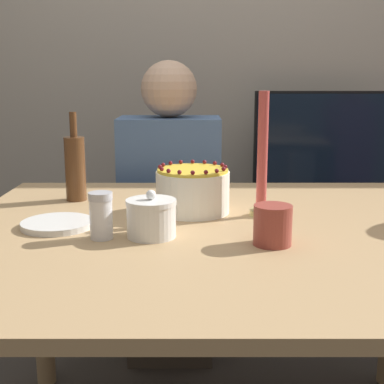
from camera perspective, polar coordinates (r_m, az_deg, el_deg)
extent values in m
cube|color=#ADA393|center=(2.72, 1.97, 15.54)|extent=(8.00, 0.05, 2.60)
cube|color=tan|center=(1.38, 3.83, -4.46)|extent=(1.42, 1.18, 0.03)
cylinder|color=tan|center=(2.08, -15.85, -10.18)|extent=(0.07, 0.07, 0.74)
cylinder|color=white|center=(1.52, 0.00, 0.00)|extent=(0.21, 0.21, 0.12)
cylinder|color=yellow|center=(1.51, 0.00, 2.33)|extent=(0.20, 0.20, 0.01)
sphere|color=maroon|center=(1.51, 3.50, 2.70)|extent=(0.01, 0.01, 0.01)
sphere|color=maroon|center=(1.54, 3.16, 2.92)|extent=(0.01, 0.01, 0.01)
sphere|color=maroon|center=(1.57, 2.38, 3.11)|extent=(0.01, 0.01, 0.01)
sphere|color=maroon|center=(1.59, 1.27, 3.22)|extent=(0.01, 0.01, 0.01)
sphere|color=maroon|center=(1.60, 0.00, 3.26)|extent=(0.01, 0.01, 0.01)
sphere|color=maroon|center=(1.59, -1.28, 3.22)|extent=(0.01, 0.01, 0.01)
sphere|color=maroon|center=(1.57, -2.38, 3.10)|extent=(0.01, 0.01, 0.01)
sphere|color=maroon|center=(1.54, -3.17, 2.92)|extent=(0.01, 0.01, 0.01)
sphere|color=maroon|center=(1.51, -3.50, 2.70)|extent=(0.01, 0.01, 0.01)
sphere|color=maroon|center=(1.47, -3.31, 2.47)|extent=(0.01, 0.01, 0.01)
sphere|color=maroon|center=(1.44, -2.59, 2.27)|extent=(0.01, 0.01, 0.01)
sphere|color=maroon|center=(1.42, -1.42, 2.13)|extent=(0.01, 0.01, 0.01)
sphere|color=maroon|center=(1.41, 0.00, 2.08)|extent=(0.01, 0.01, 0.01)
sphere|color=maroon|center=(1.42, 1.42, 2.13)|extent=(0.01, 0.01, 0.01)
sphere|color=maroon|center=(1.44, 2.59, 2.27)|extent=(0.01, 0.01, 0.01)
sphere|color=maroon|center=(1.47, 3.31, 2.47)|extent=(0.01, 0.01, 0.01)
cylinder|color=white|center=(1.30, -4.43, -3.07)|extent=(0.12, 0.12, 0.08)
cylinder|color=white|center=(1.28, -4.46, -1.08)|extent=(0.12, 0.12, 0.01)
sphere|color=white|center=(1.28, -4.47, -0.30)|extent=(0.02, 0.02, 0.02)
cylinder|color=white|center=(1.29, -9.73, -2.89)|extent=(0.05, 0.05, 0.10)
cylinder|color=silver|center=(1.28, -9.82, -0.44)|extent=(0.06, 0.06, 0.02)
cylinder|color=white|center=(1.43, -14.23, -3.49)|extent=(0.19, 0.19, 0.01)
cylinder|color=white|center=(1.42, -14.24, -3.18)|extent=(0.19, 0.19, 0.01)
cylinder|color=tan|center=(1.50, 7.27, -2.19)|extent=(0.06, 0.06, 0.02)
cylinder|color=#CC4C47|center=(1.47, 7.46, 4.30)|extent=(0.03, 0.03, 0.33)
cylinder|color=brown|center=(1.70, -12.41, 2.41)|extent=(0.06, 0.06, 0.20)
cylinder|color=brown|center=(1.68, -12.63, 7.03)|extent=(0.02, 0.02, 0.08)
cylinder|color=#993D33|center=(1.24, 8.53, -3.50)|extent=(0.09, 0.09, 0.09)
cube|color=#473D33|center=(2.30, -2.33, -11.31)|extent=(0.34, 0.34, 0.45)
cube|color=#4C6B99|center=(2.15, -2.45, 0.81)|extent=(0.40, 0.24, 0.54)
sphere|color=#D8AD8C|center=(2.11, -2.54, 10.93)|extent=(0.22, 0.22, 0.22)
cube|color=#382D23|center=(2.67, 12.97, -6.63)|extent=(0.68, 0.43, 0.59)
cylinder|color=black|center=(2.59, 13.31, 0.08)|extent=(0.10, 0.10, 0.05)
cube|color=black|center=(2.55, 13.54, 5.36)|extent=(0.63, 0.02, 0.45)
cube|color=black|center=(2.55, 13.58, 5.34)|extent=(0.60, 0.03, 0.43)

